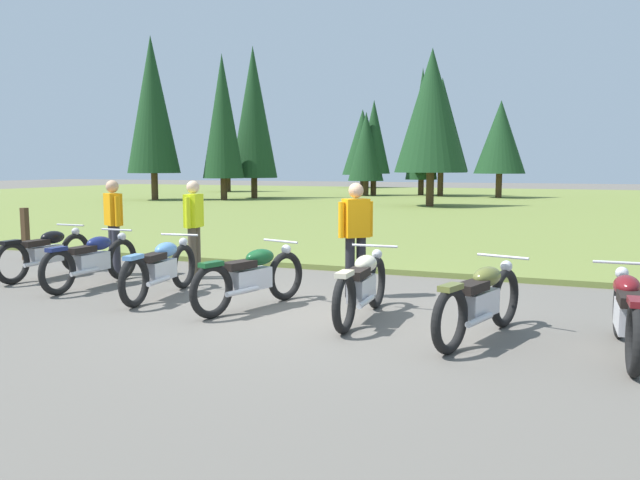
# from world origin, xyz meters

# --- Properties ---
(ground_plane) EXTENTS (140.00, 140.00, 0.00)m
(ground_plane) POSITION_xyz_m (0.00, 0.00, 0.00)
(ground_plane) COLOR #605B54
(grass_moorland) EXTENTS (80.00, 44.00, 0.10)m
(grass_moorland) POSITION_xyz_m (0.00, 25.29, 0.05)
(grass_moorland) COLOR olive
(grass_moorland) RESTS_ON ground
(forest_treeline) EXTENTS (43.07, 27.10, 8.88)m
(forest_treeline) POSITION_xyz_m (-2.68, 30.53, 4.41)
(forest_treeline) COLOR #47331E
(forest_treeline) RESTS_ON ground
(motorcycle_black) EXTENTS (0.62, 2.10, 0.88)m
(motorcycle_black) POSITION_xyz_m (-5.18, 0.85, 0.44)
(motorcycle_black) COLOR black
(motorcycle_black) RESTS_ON ground
(motorcycle_navy) EXTENTS (0.62, 2.10, 0.88)m
(motorcycle_navy) POSITION_xyz_m (-3.83, 0.45, 0.44)
(motorcycle_navy) COLOR black
(motorcycle_navy) RESTS_ON ground
(motorcycle_sky_blue) EXTENTS (0.62, 2.10, 0.88)m
(motorcycle_sky_blue) POSITION_xyz_m (-2.34, 0.19, 0.44)
(motorcycle_sky_blue) COLOR black
(motorcycle_sky_blue) RESTS_ON ground
(motorcycle_british_green) EXTENTS (0.82, 2.04, 0.88)m
(motorcycle_british_green) POSITION_xyz_m (-0.76, 0.02, 0.44)
(motorcycle_british_green) COLOR black
(motorcycle_british_green) RESTS_ON ground
(motorcycle_cream) EXTENTS (0.62, 2.10, 0.88)m
(motorcycle_cream) POSITION_xyz_m (0.81, -0.02, 0.44)
(motorcycle_cream) COLOR black
(motorcycle_cream) RESTS_ON ground
(motorcycle_olive) EXTENTS (0.83, 2.04, 0.88)m
(motorcycle_olive) POSITION_xyz_m (2.30, -0.40, 0.44)
(motorcycle_olive) COLOR black
(motorcycle_olive) RESTS_ON ground
(motorcycle_maroon) EXTENTS (0.62, 2.10, 0.88)m
(motorcycle_maroon) POSITION_xyz_m (3.76, -0.45, 0.44)
(motorcycle_maroon) COLOR black
(motorcycle_maroon) RESTS_ON ground
(rider_checking_bike) EXTENTS (0.42, 0.41, 1.67)m
(rider_checking_bike) POSITION_xyz_m (0.29, 1.28, 0.95)
(rider_checking_bike) COLOR black
(rider_checking_bike) RESTS_ON ground
(rider_with_back_turned) EXTENTS (0.48, 0.38, 1.67)m
(rider_with_back_turned) POSITION_xyz_m (-4.26, 1.50, 0.95)
(rider_with_back_turned) COLOR #2D2D38
(rider_with_back_turned) RESTS_ON ground
(rider_near_row_end) EXTENTS (0.28, 0.54, 1.67)m
(rider_near_row_end) POSITION_xyz_m (-2.77, 1.74, 0.95)
(rider_near_row_end) COLOR #4C4233
(rider_near_row_end) RESTS_ON ground
(trail_marker_post) EXTENTS (0.12, 0.12, 1.07)m
(trail_marker_post) POSITION_xyz_m (-7.16, 2.28, 0.54)
(trail_marker_post) COLOR #47331E
(trail_marker_post) RESTS_ON ground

